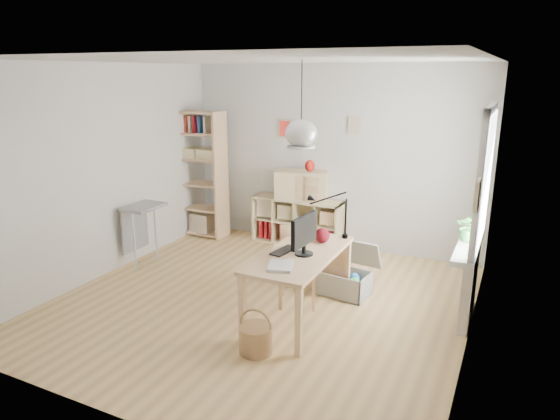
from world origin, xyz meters
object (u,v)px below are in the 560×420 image
at_px(desk, 300,261).
at_px(cube_shelf, 297,225).
at_px(storage_chest, 348,278).
at_px(chair, 298,260).
at_px(tall_bookshelf, 200,169).
at_px(monitor, 304,233).
at_px(drawer_chest, 301,185).

height_order(desk, cube_shelf, desk).
bearing_deg(storage_chest, chair, -127.73).
bearing_deg(storage_chest, tall_bookshelf, 165.61).
relative_size(storage_chest, monitor, 1.44).
bearing_deg(chair, drawer_chest, 91.27).
relative_size(cube_shelf, drawer_chest, 1.83).
height_order(storage_chest, drawer_chest, drawer_chest).
distance_m(tall_bookshelf, drawer_chest, 1.67).
distance_m(monitor, drawer_chest, 2.43).
bearing_deg(monitor, tall_bookshelf, 147.78).
xyz_separation_m(monitor, drawer_chest, (-0.99, 2.22, -0.05)).
height_order(desk, chair, chair).
bearing_deg(tall_bookshelf, cube_shelf, 10.19).
bearing_deg(drawer_chest, tall_bookshelf, 174.16).
relative_size(chair, storage_chest, 1.26).
bearing_deg(drawer_chest, chair, -81.60).
distance_m(desk, cube_shelf, 2.48).
relative_size(cube_shelf, tall_bookshelf, 0.70).
height_order(monitor, drawer_chest, monitor).
relative_size(desk, storage_chest, 2.14).
distance_m(tall_bookshelf, monitor, 3.30).
bearing_deg(storage_chest, monitor, -96.88).
bearing_deg(desk, monitor, -24.42).
height_order(cube_shelf, tall_bookshelf, tall_bookshelf).
xyz_separation_m(storage_chest, drawer_chest, (-1.20, 1.36, 0.74)).
distance_m(chair, drawer_chest, 2.01).
height_order(tall_bookshelf, monitor, tall_bookshelf).
height_order(desk, monitor, monitor).
xyz_separation_m(chair, storage_chest, (0.45, 0.46, -0.31)).
bearing_deg(monitor, chair, 125.47).
bearing_deg(chair, monitor, -80.33).
height_order(storage_chest, monitor, monitor).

